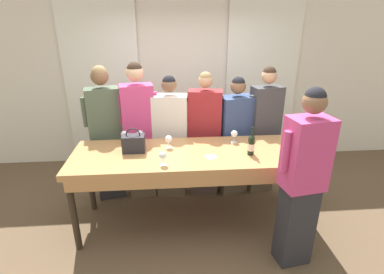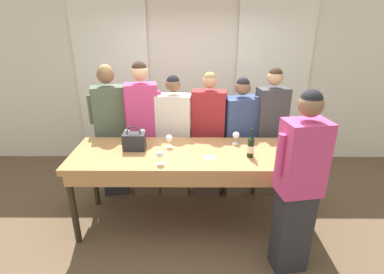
{
  "view_description": "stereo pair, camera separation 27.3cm",
  "coord_description": "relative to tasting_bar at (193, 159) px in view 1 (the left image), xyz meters",
  "views": [
    {
      "loc": [
        -0.26,
        -3.08,
        2.39
      ],
      "look_at": [
        0.0,
        0.09,
        1.1
      ],
      "focal_mm": 28.0,
      "sensor_mm": 36.0,
      "label": 1
    },
    {
      "loc": [
        0.02,
        -3.09,
        2.39
      ],
      "look_at": [
        0.0,
        0.09,
        1.1
      ],
      "focal_mm": 28.0,
      "sensor_mm": 36.0,
      "label": 2
    }
  ],
  "objects": [
    {
      "name": "napkin",
      "position": [
        0.19,
        -0.12,
        0.08
      ],
      "size": [
        0.14,
        0.14,
        0.0
      ],
      "color": "white",
      "rests_on": "tasting_bar"
    },
    {
      "name": "guest_pink_top",
      "position": [
        -0.66,
        0.7,
        0.1
      ],
      "size": [
        0.53,
        0.32,
        1.88
      ],
      "color": "brown",
      "rests_on": "ground_plane"
    },
    {
      "name": "wine_bottle",
      "position": [
        0.64,
        -0.09,
        0.2
      ],
      "size": [
        0.07,
        0.07,
        0.33
      ],
      "color": "black",
      "rests_on": "tasting_bar"
    },
    {
      "name": "wine_glass_front_right",
      "position": [
        -0.61,
        0.36,
        0.19
      ],
      "size": [
        0.08,
        0.08,
        0.15
      ],
      "color": "white",
      "rests_on": "tasting_bar"
    },
    {
      "name": "wine_glass_front_mid",
      "position": [
        -0.8,
        0.36,
        0.19
      ],
      "size": [
        0.08,
        0.08,
        0.15
      ],
      "color": "white",
      "rests_on": "tasting_bar"
    },
    {
      "name": "tasting_bar",
      "position": [
        0.0,
        0.0,
        0.0
      ],
      "size": [
        2.73,
        0.89,
        0.95
      ],
      "color": "#B27F4C",
      "rests_on": "ground_plane"
    },
    {
      "name": "guest_cream_sweater",
      "position": [
        -0.24,
        0.7,
        -0.01
      ],
      "size": [
        0.57,
        0.29,
        1.7
      ],
      "color": "brown",
      "rests_on": "ground_plane"
    },
    {
      "name": "wine_glass_center_mid",
      "position": [
        -0.27,
        0.17,
        0.19
      ],
      "size": [
        0.08,
        0.08,
        0.15
      ],
      "color": "white",
      "rests_on": "tasting_bar"
    },
    {
      "name": "guest_olive_jacket",
      "position": [
        -1.09,
        0.7,
        0.08
      ],
      "size": [
        0.53,
        0.33,
        1.84
      ],
      "color": "#28282D",
      "rests_on": "ground_plane"
    },
    {
      "name": "wine_glass_center_right",
      "position": [
        0.53,
        0.27,
        0.19
      ],
      "size": [
        0.08,
        0.08,
        0.15
      ],
      "color": "white",
      "rests_on": "tasting_bar"
    },
    {
      "name": "guest_striped_shirt",
      "position": [
        0.22,
        0.7,
        0.01
      ],
      "size": [
        0.55,
        0.29,
        1.74
      ],
      "color": "#473833",
      "rests_on": "ground_plane"
    },
    {
      "name": "curtain_panel_right",
      "position": [
        1.31,
        1.85,
        0.47
      ],
      "size": [
        1.19,
        0.03,
        2.69
      ],
      "color": "white",
      "rests_on": "ground_plane"
    },
    {
      "name": "guest_navy_coat",
      "position": [
        0.64,
        0.7,
        -0.03
      ],
      "size": [
        0.56,
        0.37,
        1.67
      ],
      "color": "brown",
      "rests_on": "ground_plane"
    },
    {
      "name": "handbag",
      "position": [
        -0.66,
        0.09,
        0.18
      ],
      "size": [
        0.25,
        0.15,
        0.28
      ],
      "color": "#232328",
      "rests_on": "tasting_bar"
    },
    {
      "name": "wine_glass_center_left",
      "position": [
        1.25,
        -0.25,
        0.19
      ],
      "size": [
        0.08,
        0.08,
        0.15
      ],
      "color": "white",
      "rests_on": "tasting_bar"
    },
    {
      "name": "wine_glass_front_left",
      "position": [
        -0.33,
        -0.27,
        0.19
      ],
      "size": [
        0.08,
        0.08,
        0.15
      ],
      "color": "white",
      "rests_on": "tasting_bar"
    },
    {
      "name": "host_pouring",
      "position": [
        0.98,
        -0.69,
        0.08
      ],
      "size": [
        0.5,
        0.33,
        1.84
      ],
      "color": "#28282D",
      "rests_on": "ground_plane"
    },
    {
      "name": "curtain_panel_left",
      "position": [
        -1.31,
        1.85,
        0.47
      ],
      "size": [
        1.19,
        0.03,
        2.69
      ],
      "color": "white",
      "rests_on": "ground_plane"
    },
    {
      "name": "guest_beige_cap",
      "position": [
        1.04,
        0.7,
        0.06
      ],
      "size": [
        0.51,
        0.29,
        1.8
      ],
      "color": "brown",
      "rests_on": "ground_plane"
    },
    {
      "name": "ground_plane",
      "position": [
        0.0,
        0.02,
        -0.87
      ],
      "size": [
        18.0,
        18.0,
        0.0
      ],
      "primitive_type": "plane",
      "color": "brown"
    },
    {
      "name": "wall_back",
      "position": [
        0.0,
        1.91,
        0.53
      ],
      "size": [
        12.0,
        0.06,
        2.8
      ],
      "color": "silver",
      "rests_on": "ground_plane"
    }
  ]
}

